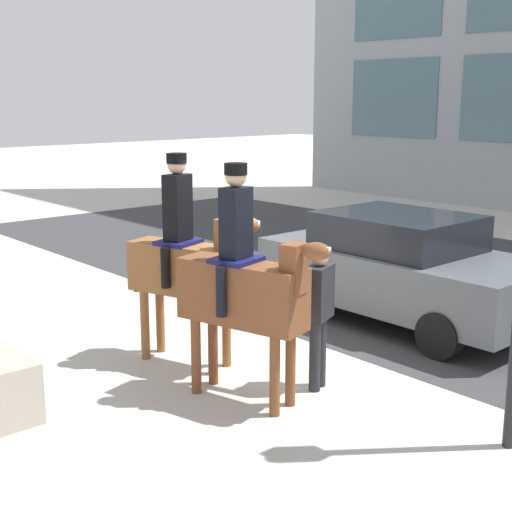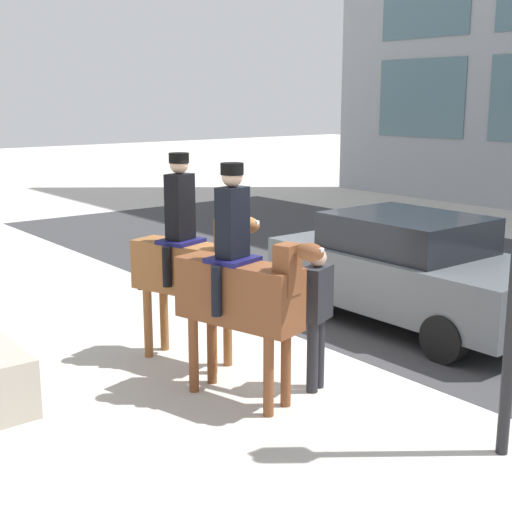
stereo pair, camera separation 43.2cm
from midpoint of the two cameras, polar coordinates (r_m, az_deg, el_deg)
ground_plane at (r=9.24m, az=1.39°, el=-7.80°), size 80.00×80.00×0.00m
road_surface at (r=12.81m, az=17.12°, el=-2.52°), size 23.95×8.50×0.01m
mounted_horse_lead at (r=8.62m, az=-7.05°, el=-0.44°), size 1.79×0.85×2.58m
mounted_horse_companion at (r=7.50m, az=-2.62°, el=-2.43°), size 1.82×0.78×2.56m
pedestrian_bystander at (r=7.89m, az=3.34°, el=-4.11°), size 0.78×0.67×1.62m
street_car_near_lane at (r=10.49m, az=10.35°, el=-0.88°), size 4.12×1.98×1.59m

